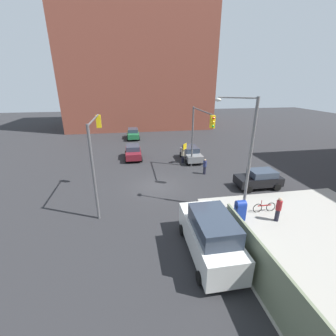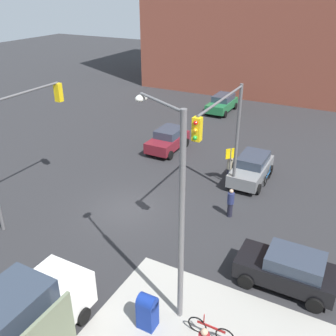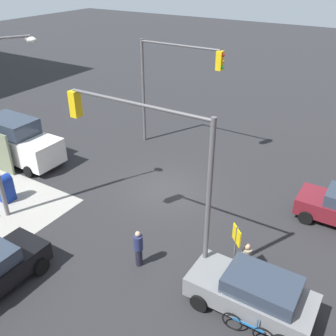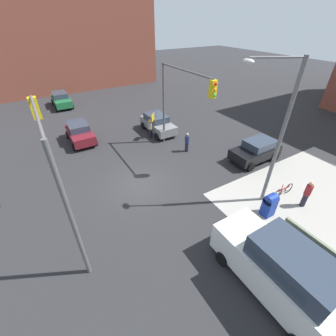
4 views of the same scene
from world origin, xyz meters
TOP-DOWN VIEW (x-y plane):
  - ground_plane at (0.00, 0.00)m, footprint 120.00×120.00m
  - sidewalk_corner at (9.00, 9.00)m, footprint 12.00×12.00m
  - building_brick_west at (-32.00, 0.24)m, footprint 16.00×28.00m
  - traffic_signal_nw_corner at (-2.18, 4.50)m, footprint 6.03×0.36m
  - traffic_signal_se_corner at (2.44, -4.50)m, footprint 5.40×0.36m
  - street_lamp_corner at (5.02, 5.48)m, footprint 1.53×2.39m
  - warning_sign_two_way at (-5.40, 3.92)m, footprint 0.48×0.48m
  - mailbox_blue at (6.20, 5.00)m, footprint 0.56×0.64m
  - sedan_gray at (-6.54, 4.98)m, footprint 4.23×2.02m
  - hatchback_black at (1.79, 8.95)m, footprint 2.02×3.91m
  - coupe_maroon at (-8.29, -1.84)m, footprint 3.90×2.02m
  - coupe_green at (-18.98, -1.61)m, footprint 4.32×2.02m
  - van_white_delivery at (9.11, 1.80)m, footprint 5.40×2.32m
  - pedestrian_crossing at (-2.00, 5.20)m, footprint 0.36×0.36m
  - pedestrian_waiting at (6.80, 7.40)m, footprint 0.36×0.36m
  - pedestrian_walking_north at (-5.80, 3.80)m, footprint 0.36×0.36m
  - bicycle_leaning_on_fence at (5.60, 7.20)m, footprint 0.05×1.75m
  - bicycle_at_crosswalk at (-6.80, 6.00)m, footprint 1.75×0.05m

SIDE VIEW (x-z plane):
  - ground_plane at x=0.00m, z-range 0.00..0.00m
  - sidewalk_corner at x=9.00m, z-range 0.00..0.01m
  - bicycle_leaning_on_fence at x=5.60m, z-range -0.14..0.83m
  - bicycle_at_crosswalk at x=-6.80m, z-range -0.14..0.83m
  - mailbox_blue at x=6.20m, z-range 0.05..1.48m
  - coupe_maroon at x=-8.29m, z-range 0.03..1.65m
  - hatchback_black at x=1.79m, z-range 0.03..1.65m
  - sedan_gray at x=-6.54m, z-range 0.03..1.65m
  - coupe_green at x=-18.98m, z-range 0.03..1.65m
  - pedestrian_crossing at x=-2.00m, z-range 0.03..1.66m
  - pedestrian_walking_north at x=-5.80m, z-range 0.04..1.78m
  - pedestrian_waiting at x=6.80m, z-range 0.04..1.79m
  - van_white_delivery at x=9.11m, z-range -0.03..2.59m
  - warning_sign_two_way at x=-5.40m, z-range 0.44..2.84m
  - traffic_signal_se_corner at x=2.44m, z-range 1.38..7.88m
  - traffic_signal_nw_corner at x=-2.18m, z-range 1.41..7.91m
  - street_lamp_corner at x=5.02m, z-range 0.70..8.70m
  - building_brick_west at x=-32.00m, z-range 0.00..23.92m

